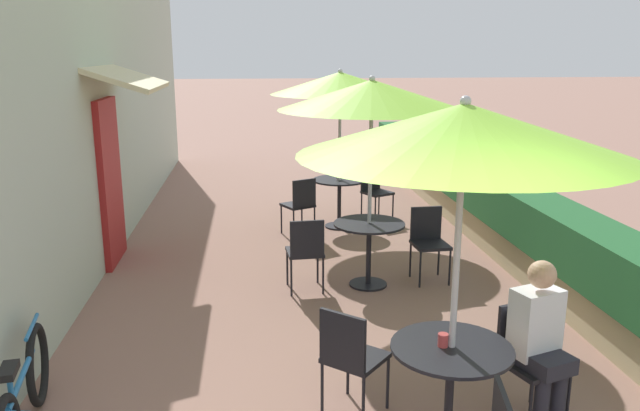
% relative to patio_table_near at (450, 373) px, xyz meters
% --- Properties ---
extents(cafe_facade_wall, '(0.98, 13.94, 4.20)m').
position_rel_patio_table_near_xyz_m(cafe_facade_wall, '(-3.25, 4.88, 1.53)').
color(cafe_facade_wall, '#B2C1AD').
rests_on(cafe_facade_wall, ground_plane).
extents(planter_hedge, '(0.60, 12.94, 1.01)m').
position_rel_patio_table_near_xyz_m(planter_hedge, '(2.04, 4.91, -0.03)').
color(planter_hedge, tan).
rests_on(planter_hedge, ground_plane).
extents(patio_table_near, '(0.82, 0.82, 0.76)m').
position_rel_patio_table_near_xyz_m(patio_table_near, '(0.00, 0.00, 0.00)').
color(patio_table_near, black).
rests_on(patio_table_near, ground_plane).
extents(patio_umbrella_near, '(2.07, 2.07, 2.41)m').
position_rel_patio_table_near_xyz_m(patio_umbrella_near, '(0.00, 0.00, 1.64)').
color(patio_umbrella_near, '#B7B7BC').
rests_on(patio_umbrella_near, ground_plane).
extents(cafe_chair_near_left, '(0.56, 0.56, 0.87)m').
position_rel_patio_table_near_xyz_m(cafe_chair_near_left, '(-0.61, 0.44, -0.05)').
color(cafe_chair_near_left, black).
rests_on(cafe_chair_near_left, ground_plane).
extents(cafe_chair_near_back, '(0.51, 0.51, 0.87)m').
position_rel_patio_table_near_xyz_m(cafe_chair_near_back, '(0.69, 0.31, -0.05)').
color(cafe_chair_near_back, black).
rests_on(cafe_chair_near_back, ground_plane).
extents(seated_patron_near_back, '(0.43, 0.48, 1.25)m').
position_rel_patio_table_near_xyz_m(seated_patron_near_back, '(0.72, 0.21, 0.12)').
color(seated_patron_near_back, '#23232D').
rests_on(seated_patron_near_back, ground_plane).
extents(coffee_cup_near, '(0.07, 0.07, 0.09)m').
position_rel_patio_table_near_xyz_m(coffee_cup_near, '(-0.06, 0.01, 0.24)').
color(coffee_cup_near, '#B73D3D').
rests_on(coffee_cup_near, patio_table_near).
extents(patio_table_mid, '(0.82, 0.82, 0.76)m').
position_rel_patio_table_near_xyz_m(patio_table_mid, '(0.02, 3.08, 0.00)').
color(patio_table_mid, black).
rests_on(patio_table_mid, ground_plane).
extents(patio_umbrella_mid, '(2.07, 2.07, 2.41)m').
position_rel_patio_table_near_xyz_m(patio_umbrella_mid, '(0.02, 3.08, 1.64)').
color(patio_umbrella_mid, '#B7B7BC').
rests_on(patio_umbrella_mid, ground_plane).
extents(cafe_chair_mid_left, '(0.43, 0.43, 0.87)m').
position_rel_patio_table_near_xyz_m(cafe_chair_mid_left, '(0.76, 3.21, -0.05)').
color(cafe_chair_mid_left, black).
rests_on(cafe_chair_mid_left, ground_plane).
extents(cafe_chair_mid_right, '(0.43, 0.43, 0.87)m').
position_rel_patio_table_near_xyz_m(cafe_chair_mid_right, '(-0.73, 2.95, -0.05)').
color(cafe_chair_mid_right, black).
rests_on(cafe_chair_mid_right, ground_plane).
extents(patio_table_far, '(0.82, 0.82, 0.76)m').
position_rel_patio_table_near_xyz_m(patio_table_far, '(0.02, 5.58, 0.00)').
color(patio_table_far, black).
rests_on(patio_table_far, ground_plane).
extents(patio_umbrella_far, '(2.07, 2.07, 2.41)m').
position_rel_patio_table_near_xyz_m(patio_umbrella_far, '(0.02, 5.58, 1.64)').
color(patio_umbrella_far, '#B7B7BC').
rests_on(patio_umbrella_far, ground_plane).
extents(cafe_chair_far_left, '(0.54, 0.54, 0.87)m').
position_rel_patio_table_near_xyz_m(cafe_chair_far_left, '(0.66, 5.99, -0.05)').
color(cafe_chair_far_left, black).
rests_on(cafe_chair_far_left, ground_plane).
extents(cafe_chair_far_right, '(0.54, 0.54, 0.87)m').
position_rel_patio_table_near_xyz_m(cafe_chair_far_right, '(-0.61, 5.17, -0.05)').
color(cafe_chair_far_right, black).
rests_on(cafe_chair_far_right, ground_plane).
extents(coffee_cup_far, '(0.07, 0.07, 0.09)m').
position_rel_patio_table_near_xyz_m(coffee_cup_far, '(-0.00, 5.51, 0.24)').
color(coffee_cup_far, white).
rests_on(coffee_cup_far, patio_table_far).
extents(bicycle_leaning, '(0.30, 1.69, 0.73)m').
position_rel_patio_table_near_xyz_m(bicycle_leaning, '(-2.91, 0.36, -0.23)').
color(bicycle_leaning, black).
rests_on(bicycle_leaning, ground_plane).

